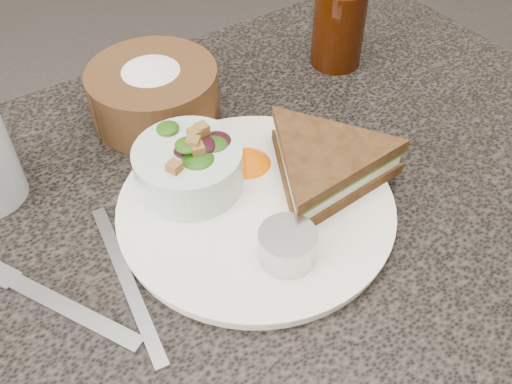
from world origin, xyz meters
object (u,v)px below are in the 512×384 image
object	(u,v)px
bread_basket	(153,85)
cola_glass	(339,23)
dining_table	(251,375)
dinner_plate	(256,207)
dressing_ramekin	(287,246)
sandwich	(325,165)
salad_bowl	(188,161)

from	to	relation	value
bread_basket	cola_glass	bearing A→B (deg)	-6.68
dining_table	bread_basket	size ratio (longest dim) A/B	6.17
dinner_plate	dressing_ramekin	xyz separation A→B (m)	(-0.02, -0.08, 0.02)
dining_table	sandwich	distance (m)	0.42
dressing_ramekin	cola_glass	size ratio (longest dim) A/B	0.46
dinner_plate	salad_bowl	distance (m)	0.09
dining_table	salad_bowl	world-z (taller)	salad_bowl
dining_table	dinner_plate	world-z (taller)	dinner_plate
dining_table	bread_basket	xyz separation A→B (m)	(-0.00, 0.21, 0.42)
sandwich	cola_glass	world-z (taller)	cola_glass
dressing_ramekin	bread_basket	size ratio (longest dim) A/B	0.36
cola_glass	dining_table	bearing A→B (deg)	-146.06
salad_bowl	bread_basket	bearing A→B (deg)	77.77
dining_table	dressing_ramekin	distance (m)	0.41
cola_glass	dinner_plate	bearing A→B (deg)	-145.11
sandwich	dressing_ramekin	world-z (taller)	sandwich
dining_table	bread_basket	bearing A→B (deg)	90.91
sandwich	salad_bowl	world-z (taller)	salad_bowl
dressing_ramekin	cola_glass	world-z (taller)	cola_glass
dressing_ramekin	bread_basket	bearing A→B (deg)	89.33
sandwich	dining_table	bearing A→B (deg)	167.63
dinner_plate	salad_bowl	bearing A→B (deg)	124.00
sandwich	bread_basket	distance (m)	0.24
sandwich	salad_bowl	xyz separation A→B (m)	(-0.13, 0.08, 0.01)
dining_table	bread_basket	distance (m)	0.47
cola_glass	bread_basket	bearing A→B (deg)	173.32
dressing_ramekin	cola_glass	xyz separation A→B (m)	(0.27, 0.26, 0.03)
dinner_plate	salad_bowl	size ratio (longest dim) A/B	2.50
sandwich	cola_glass	distance (m)	0.26
salad_bowl	cola_glass	world-z (taller)	cola_glass
dinner_plate	bread_basket	size ratio (longest dim) A/B	1.82
dining_table	cola_glass	xyz separation A→B (m)	(0.27, 0.18, 0.44)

